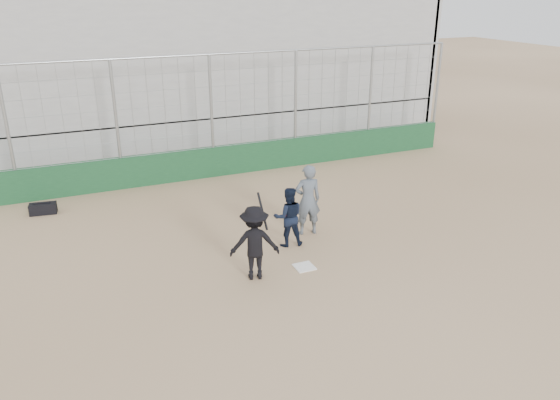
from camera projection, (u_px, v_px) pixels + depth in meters
name	position (u px, v px, depth m)	size (l,w,h in m)	color
ground	(304.00, 267.00, 12.48)	(90.00, 90.00, 0.00)	#816446
home_plate	(304.00, 267.00, 12.47)	(0.44, 0.44, 0.02)	white
backstop	(213.00, 148.00, 18.10)	(18.10, 0.25, 4.04)	#133C20
bleachers	(175.00, 69.00, 21.60)	(20.25, 6.70, 6.98)	gray
batter_at_plate	(255.00, 243.00, 11.76)	(1.22, 0.90, 1.84)	black
catcher_crouched	(288.00, 226.00, 13.34)	(0.83, 0.70, 1.04)	black
umpire	(308.00, 203.00, 13.89)	(0.68, 0.45, 1.67)	#4D5761
equipment_bag	(43.00, 209.00, 15.34)	(0.76, 0.41, 0.35)	black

